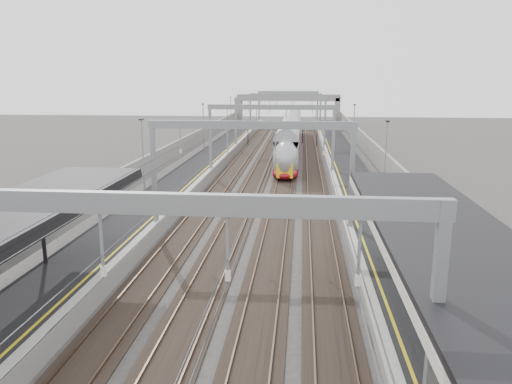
% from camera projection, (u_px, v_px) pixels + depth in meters
% --- Properties ---
extents(platform_left, '(4.00, 120.00, 1.00)m').
position_uv_depth(platform_left, '(201.00, 168.00, 55.39)').
color(platform_left, black).
rests_on(platform_left, ground).
extents(platform_right, '(4.00, 120.00, 1.00)m').
position_uv_depth(platform_right, '(346.00, 170.00, 53.95)').
color(platform_right, black).
rests_on(platform_right, ground).
extents(tracks, '(11.40, 140.00, 0.20)m').
position_uv_depth(tracks, '(273.00, 173.00, 54.77)').
color(tracks, black).
rests_on(tracks, ground).
extents(overhead_line, '(13.00, 140.00, 6.60)m').
position_uv_depth(overhead_line, '(276.00, 113.00, 59.84)').
color(overhead_line, gray).
rests_on(overhead_line, platform_left).
extents(canopy_right, '(4.40, 30.00, 4.24)m').
position_uv_depth(canopy_right, '(499.00, 291.00, 12.13)').
color(canopy_right, black).
rests_on(canopy_right, platform_right).
extents(overbridge, '(22.00, 2.20, 6.90)m').
position_uv_depth(overbridge, '(288.00, 102.00, 107.00)').
color(overbridge, gray).
rests_on(overbridge, ground).
extents(wall_left, '(0.30, 120.00, 3.20)m').
position_uv_depth(wall_left, '(172.00, 157.00, 55.44)').
color(wall_left, gray).
rests_on(wall_left, ground).
extents(wall_right, '(0.30, 120.00, 3.20)m').
position_uv_depth(wall_right, '(377.00, 160.00, 53.41)').
color(wall_right, gray).
rests_on(wall_right, ground).
extents(train, '(2.60, 47.32, 4.11)m').
position_uv_depth(train, '(290.00, 138.00, 70.42)').
color(train, maroon).
rests_on(train, ground).
extents(bench, '(0.51, 1.70, 0.87)m').
position_uv_depth(bench, '(470.00, 318.00, 18.39)').
color(bench, black).
rests_on(bench, platform_right).
extents(signal_green, '(0.32, 0.32, 3.48)m').
position_uv_depth(signal_green, '(248.00, 130.00, 76.81)').
color(signal_green, black).
rests_on(signal_green, ground).
extents(signal_red_near, '(0.32, 0.32, 3.48)m').
position_uv_depth(signal_red_near, '(303.00, 128.00, 79.83)').
color(signal_red_near, black).
rests_on(signal_red_near, ground).
extents(signal_red_far, '(0.32, 0.32, 3.48)m').
position_uv_depth(signal_red_far, '(317.00, 131.00, 76.07)').
color(signal_red_far, black).
rests_on(signal_red_far, ground).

